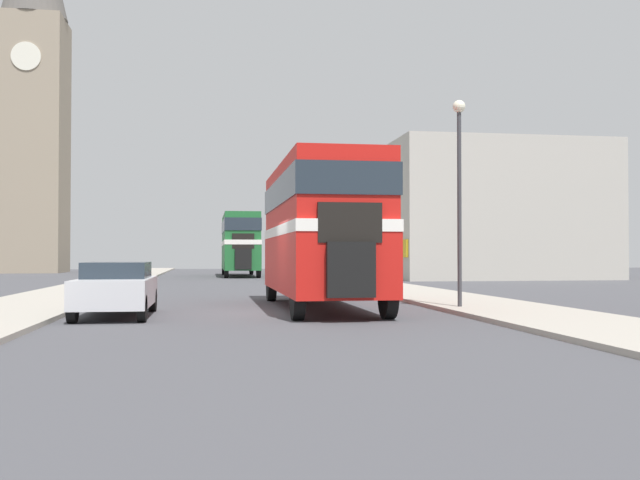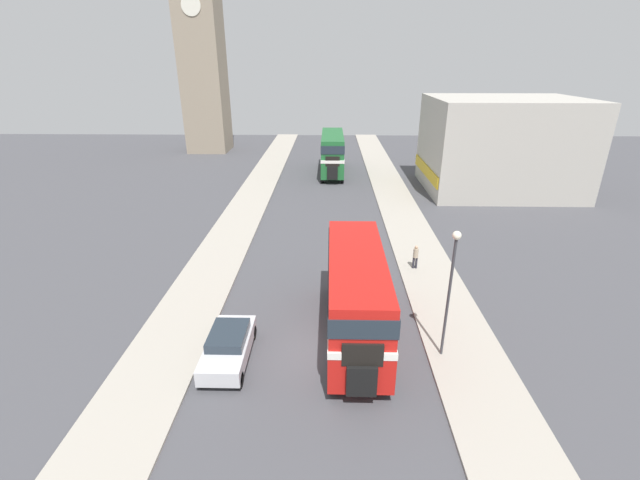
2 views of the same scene
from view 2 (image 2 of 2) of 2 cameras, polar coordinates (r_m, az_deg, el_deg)
ground_plane at (r=19.84m, az=-0.71°, el=-14.92°), size 120.00×120.00×0.00m
sidewalk_right at (r=20.73m, az=18.91°, el=-14.28°), size 3.50×120.00×0.12m
sidewalk_left at (r=21.12m, az=-19.90°, el=-13.68°), size 3.50×120.00×0.12m
double_decker_bus at (r=19.67m, az=4.82°, el=-6.65°), size 2.56×9.24×4.18m
bus_distant at (r=49.59m, az=1.66°, el=11.86°), size 2.47×10.24×4.48m
car_parked_near at (r=19.49m, az=-12.11°, el=-13.64°), size 1.77×4.11×1.39m
pedestrian_walking at (r=27.11m, az=12.62°, el=-2.03°), size 0.31×0.31×1.54m
street_lamp at (r=18.38m, az=17.10°, el=-4.73°), size 0.36×0.36×5.86m
church_tower at (r=64.35m, az=-15.97°, el=26.95°), size 5.66×5.66×34.30m
shop_building_block at (r=46.19m, az=22.98°, el=11.54°), size 14.13×11.03×8.89m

